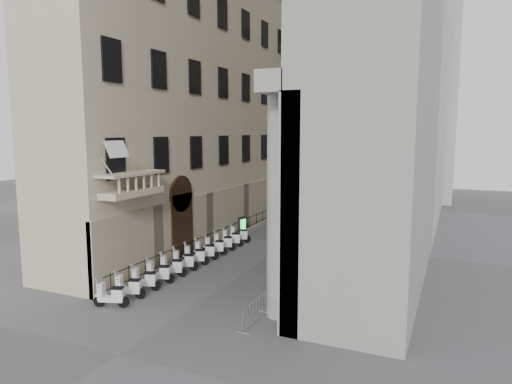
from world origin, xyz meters
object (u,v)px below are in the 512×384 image
street_lamp (282,174)px  pedestrian_a (324,217)px  security_tent (298,194)px  scooter_0 (112,307)px  pedestrian_b (356,203)px  info_kiosk (242,227)px

street_lamp → pedestrian_a: 6.29m
security_tent → pedestrian_a: (3.11, -2.14, -1.62)m
scooter_0 → pedestrian_a: 22.66m
street_lamp → pedestrian_b: bearing=33.4°
scooter_0 → pedestrian_a: (4.34, 22.22, 0.90)m
security_tent → street_lamp: (-1.66, 0.06, 1.84)m
scooter_0 → security_tent: 24.52m
street_lamp → pedestrian_b: (5.67, 7.15, -3.53)m
pedestrian_a → street_lamp: bearing=-25.0°
scooter_0 → security_tent: (1.22, 24.36, 2.52)m
security_tent → street_lamp: size_ratio=0.50×
security_tent → street_lamp: street_lamp is taller
info_kiosk → pedestrian_b: pedestrian_b is taller
security_tent → pedestrian_a: security_tent is taller
info_kiosk → pedestrian_b: size_ratio=0.97×
security_tent → pedestrian_b: size_ratio=2.23×
pedestrian_a → pedestrian_b: bearing=-95.7°
security_tent → pedestrian_b: 8.43m
street_lamp → pedestrian_b: size_ratio=4.43×
scooter_0 → street_lamp: 24.81m
security_tent → pedestrian_a: 4.11m
security_tent → pedestrian_b: (4.02, 7.21, -1.69)m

